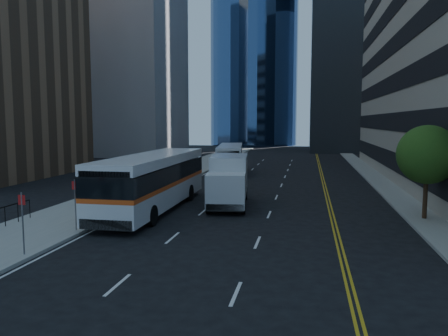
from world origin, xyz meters
name	(u,v)px	position (x,y,z in m)	size (l,w,h in m)	color
ground	(240,255)	(0.00, 0.00, 0.00)	(160.00, 160.00, 0.00)	black
sidewalk_west	(175,175)	(-10.50, 25.00, 0.07)	(5.00, 90.00, 0.15)	gray
sidewalk_east	(377,179)	(9.00, 25.00, 0.07)	(2.00, 90.00, 0.15)	gray
midrise_west	(121,48)	(-28.00, 52.00, 17.50)	(18.00, 18.00, 35.00)	gray
street_tree	(427,155)	(9.00, 8.00, 3.64)	(3.20, 3.20, 5.10)	#332114
bus_front	(153,180)	(-6.60, 8.03, 1.86)	(2.98, 13.24, 3.41)	silver
bus_rear	(230,157)	(-5.54, 28.98, 1.58)	(3.96, 11.45, 2.89)	white
box_truck	(229,180)	(-2.33, 10.31, 1.68)	(3.03, 6.87, 3.18)	silver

